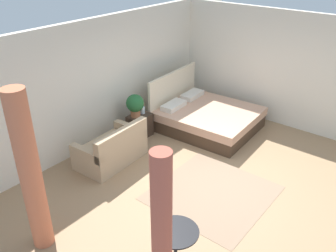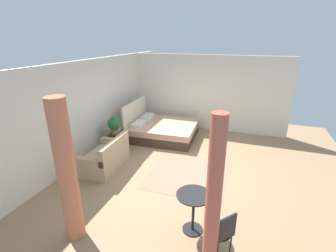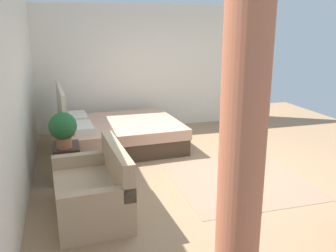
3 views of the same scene
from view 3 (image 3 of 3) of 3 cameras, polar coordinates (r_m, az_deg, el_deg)
The scene contains 10 objects.
ground_plane at distance 5.80m, azimuth 7.47°, elevation -7.54°, with size 9.25×8.61×0.02m, color #9E7A56.
wall_back at distance 4.99m, azimuth -22.94°, elevation 3.93°, with size 9.25×0.12×2.70m, color silver.
wall_right at distance 8.35m, azimuth -0.90°, elevation 9.21°, with size 0.12×5.61×2.70m, color silver.
area_rug at distance 5.64m, azimuth 10.84°, elevation -8.23°, with size 1.97×1.92×0.01m, color #93755B.
bed at distance 6.98m, azimuth -7.94°, elevation -1.10°, with size 1.99×2.24×1.21m.
couch at distance 4.63m, azimuth -11.40°, elevation -9.95°, with size 1.41×0.89×0.83m.
nightstand at distance 5.67m, azimuth -15.40°, elevation -5.50°, with size 0.53×0.37×0.54m.
potted_plant at distance 5.41m, azimuth -16.04°, elevation -0.27°, with size 0.39×0.39×0.52m.
vase at distance 5.68m, azimuth -15.83°, elevation -1.83°, with size 0.11×0.11×0.15m.
curtain_right at distance 2.48m, azimuth 11.21°, elevation -8.46°, with size 0.30×0.30×2.47m.
Camera 3 is at (-4.88, 2.21, 2.22)m, focal length 39.14 mm.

